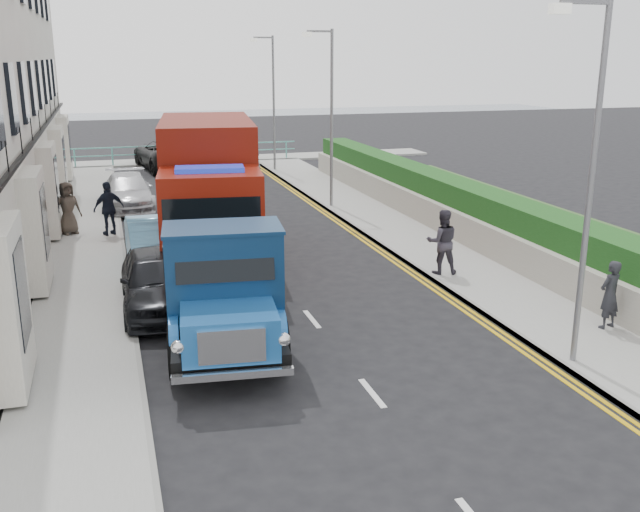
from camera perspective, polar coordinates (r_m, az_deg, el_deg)
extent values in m
plane|color=black|center=(15.12, 1.47, -7.66)|extent=(120.00, 120.00, 0.00)
cube|color=gray|center=(22.97, -18.25, -0.07)|extent=(2.40, 38.00, 0.12)
cube|color=gray|center=(24.91, 6.60, 1.82)|extent=(2.60, 38.00, 0.12)
cube|color=gray|center=(42.81, -10.85, 7.47)|extent=(30.00, 2.50, 0.12)
plane|color=#505F6E|center=(73.55, -13.55, 10.62)|extent=(120.00, 120.00, 0.00)
cube|color=black|center=(26.35, -21.31, 9.45)|extent=(0.12, 28.00, 0.10)
cube|color=#B2AD9E|center=(25.33, 9.34, 3.09)|extent=(0.30, 28.00, 1.00)
cube|color=#184516|center=(25.56, 10.79, 4.05)|extent=(1.20, 28.00, 1.70)
cube|color=#59B2A5|center=(41.89, -10.80, 8.71)|extent=(13.00, 0.08, 0.06)
cube|color=#59B2A5|center=(41.94, -10.77, 8.12)|extent=(13.00, 0.06, 0.05)
cylinder|color=slate|center=(14.36, 20.78, 4.68)|extent=(0.12, 0.12, 7.00)
cube|color=slate|center=(13.87, 20.47, 18.51)|extent=(1.00, 0.08, 0.08)
cube|color=beige|center=(13.58, 18.65, 18.24)|extent=(0.35, 0.18, 0.18)
cylinder|color=slate|center=(28.63, 0.94, 10.71)|extent=(0.12, 0.12, 7.00)
cube|color=slate|center=(28.39, -0.04, 17.54)|extent=(1.00, 0.08, 0.08)
cube|color=beige|center=(28.24, -1.06, 17.30)|extent=(0.35, 0.18, 0.18)
cylinder|color=slate|center=(38.25, -3.72, 11.95)|extent=(0.12, 0.12, 7.00)
cube|color=slate|center=(38.07, -4.58, 17.03)|extent=(1.00, 0.08, 0.08)
cube|color=beige|center=(37.96, -5.35, 16.84)|extent=(0.35, 0.18, 0.18)
cylinder|color=black|center=(14.02, -11.42, -7.52)|extent=(0.41, 1.11, 1.09)
cylinder|color=black|center=(14.10, -3.26, -7.07)|extent=(0.41, 1.11, 1.09)
cylinder|color=black|center=(16.98, -11.33, -3.34)|extent=(0.41, 1.11, 1.09)
cylinder|color=black|center=(17.05, -4.63, -3.00)|extent=(0.41, 1.11, 1.09)
cube|color=black|center=(15.44, -7.70, -4.50)|extent=(2.72, 5.63, 0.20)
cube|color=#1E5BA6|center=(13.34, -7.28, -5.92)|extent=(1.90, 1.65, 0.81)
cube|color=silver|center=(12.64, -7.06, -7.17)|extent=(1.19, 0.22, 0.62)
cube|color=#0D294A|center=(14.36, -7.68, -1.63)|extent=(2.40, 1.59, 1.98)
cube|color=black|center=(16.64, -7.99, -2.06)|extent=(2.70, 3.40, 0.14)
cylinder|color=black|center=(19.12, -11.93, -1.04)|extent=(0.49, 1.23, 1.20)
cylinder|color=black|center=(19.15, -5.09, -0.72)|extent=(0.49, 1.23, 1.20)
cylinder|color=black|center=(22.37, -11.66, 1.42)|extent=(0.49, 1.23, 1.20)
cylinder|color=black|center=(22.40, -5.81, 1.69)|extent=(0.49, 1.23, 1.20)
cylinder|color=black|center=(24.70, -11.51, 2.77)|extent=(0.49, 1.23, 1.20)
cylinder|color=black|center=(24.72, -6.21, 3.01)|extent=(0.49, 1.23, 1.20)
cube|color=black|center=(21.77, -8.73, 1.77)|extent=(3.42, 7.87, 0.27)
cube|color=maroon|center=(18.76, -8.67, 3.10)|extent=(2.85, 2.37, 2.40)
cube|color=black|center=(17.76, -8.61, 2.75)|extent=(2.39, 0.38, 1.20)
cube|color=maroon|center=(22.62, -8.97, 6.64)|extent=(3.40, 5.95, 3.27)
imported|color=black|center=(17.74, -12.84, -1.91)|extent=(1.84, 4.40, 1.49)
imported|color=#61A5D1|center=(20.88, -12.85, 0.78)|extent=(1.71, 4.64, 1.52)
imported|color=silver|center=(30.10, -15.10, 5.01)|extent=(1.98, 4.74, 1.37)
imported|color=black|center=(40.20, -12.12, 7.98)|extent=(3.65, 6.28, 1.64)
imported|color=#9A999E|center=(39.28, -6.09, 7.84)|extent=(2.17, 4.14, 1.34)
imported|color=#212227|center=(17.06, 22.17, -2.88)|extent=(0.65, 0.51, 1.56)
imported|color=#33303A|center=(20.05, 9.75, 1.13)|extent=(1.03, 0.90, 1.81)
imported|color=black|center=(25.14, -16.54, 3.67)|extent=(1.16, 0.81, 1.82)
imported|color=#433930|center=(25.71, -19.53, 3.64)|extent=(1.04, 0.90, 1.79)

